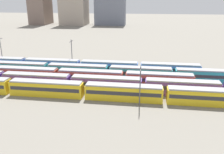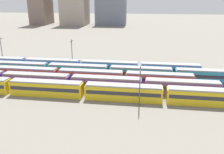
# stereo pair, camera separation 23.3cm
# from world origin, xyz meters

# --- Properties ---
(ground_plane) EXTENTS (600.00, 600.00, 0.00)m
(ground_plane) POSITION_xyz_m (0.00, 10.40, 0.00)
(ground_plane) COLOR slate
(train_track_0) EXTENTS (74.70, 3.06, 3.75)m
(train_track_0) POSITION_xyz_m (27.34, 0.00, 1.90)
(train_track_0) COLOR yellow
(train_track_0) RESTS_ON ground_plane
(train_track_1) EXTENTS (112.50, 3.06, 3.75)m
(train_track_1) POSITION_xyz_m (41.28, 5.20, 1.90)
(train_track_1) COLOR #6B429E
(train_track_1) RESTS_ON ground_plane
(train_track_2) EXTENTS (74.70, 3.06, 3.75)m
(train_track_2) POSITION_xyz_m (17.06, 10.40, 1.90)
(train_track_2) COLOR #BC4C38
(train_track_2) RESTS_ON ground_plane
(train_track_3) EXTENTS (93.60, 3.06, 3.75)m
(train_track_3) POSITION_xyz_m (40.23, 15.60, 1.90)
(train_track_3) COLOR teal
(train_track_3) RESTS_ON ground_plane
(train_track_4) EXTENTS (74.70, 3.06, 3.75)m
(train_track_4) POSITION_xyz_m (20.76, 20.80, 1.90)
(train_track_4) COLOR #4C70BC
(train_track_4) RESTS_ON ground_plane
(catenary_pole_1) EXTENTS (0.24, 3.20, 10.02)m
(catenary_pole_1) POSITION_xyz_m (-8.30, 24.04, 5.56)
(catenary_pole_1) COLOR #4C4C51
(catenary_pole_1) RESTS_ON ground_plane
(catenary_pole_2) EXTENTS (0.24, 3.20, 9.07)m
(catenary_pole_2) POSITION_xyz_m (40.59, -2.73, 5.07)
(catenary_pole_2) COLOR #4C4C51
(catenary_pole_2) RESTS_ON ground_plane
(catenary_pole_3) EXTENTS (0.24, 3.20, 9.83)m
(catenary_pole_3) POSITION_xyz_m (17.13, 23.78, 5.46)
(catenary_pole_3) COLOR #4C4C51
(catenary_pole_3) RESTS_ON ground_plane
(distant_building_0) EXTENTS (14.59, 21.36, 39.86)m
(distant_building_0) POSITION_xyz_m (-52.71, 158.54, 19.93)
(distant_building_0) COLOR #7A665B
(distant_building_0) RESTS_ON ground_plane
(distant_building_1) EXTENTS (21.81, 20.90, 38.56)m
(distant_building_1) POSITION_xyz_m (-21.93, 158.54, 19.28)
(distant_building_1) COLOR #A89989
(distant_building_1) RESTS_ON ground_plane
(distant_building_2) EXTENTS (25.67, 12.50, 27.24)m
(distant_building_2) POSITION_xyz_m (9.80, 158.54, 13.62)
(distant_building_2) COLOR slate
(distant_building_2) RESTS_ON ground_plane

